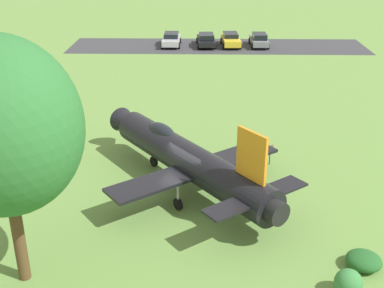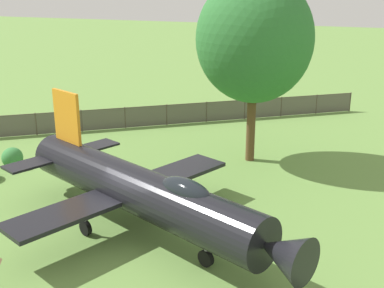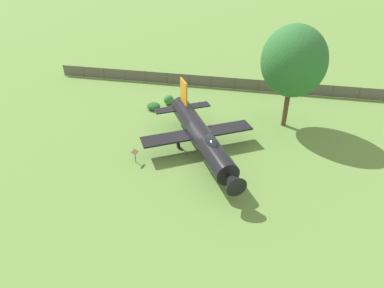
{
  "view_description": "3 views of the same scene",
  "coord_description": "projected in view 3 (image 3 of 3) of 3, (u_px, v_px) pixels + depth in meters",
  "views": [
    {
      "loc": [
        -12.23,
        19.66,
        12.91
      ],
      "look_at": [
        0.47,
        -0.95,
        2.21
      ],
      "focal_mm": 46.84,
      "sensor_mm": 36.0,
      "label": 1
    },
    {
      "loc": [
        8.3,
        -15.07,
        9.18
      ],
      "look_at": [
        0.74,
        3.78,
        2.5
      ],
      "focal_mm": 45.95,
      "sensor_mm": 36.0,
      "label": 2
    },
    {
      "loc": [
        18.17,
        -16.55,
        16.37
      ],
      "look_at": [
        0.56,
        -1.37,
        1.62
      ],
      "focal_mm": 31.66,
      "sensor_mm": 36.0,
      "label": 3
    }
  ],
  "objects": [
    {
      "name": "display_jet",
      "position": [
        202.0,
        136.0,
        28.25
      ],
      "size": [
        13.32,
        9.7,
        4.86
      ],
      "rotation": [
        0.0,
        0.0,
        5.89
      ],
      "color": "black",
      "rests_on": "ground_plane"
    },
    {
      "name": "shrub_near_fence",
      "position": [
        154.0,
        106.0,
        36.34
      ],
      "size": [
        1.46,
        1.4,
        0.68
      ],
      "color": "#235B26",
      "rests_on": "ground_plane"
    },
    {
      "name": "shade_tree",
      "position": [
        294.0,
        62.0,
        30.08
      ],
      "size": [
        5.99,
        5.55,
        9.71
      ],
      "color": "brown",
      "rests_on": "ground_plane"
    },
    {
      "name": "info_plaque",
      "position": [
        135.0,
        154.0,
        27.71
      ],
      "size": [
        0.65,
        0.72,
        1.14
      ],
      "color": "#333333",
      "rests_on": "ground_plane"
    },
    {
      "name": "perimeter_fence",
      "position": [
        212.0,
        81.0,
        41.15
      ],
      "size": [
        31.33,
        24.08,
        1.44
      ],
      "rotation": [
        0.0,
        0.0,
        10.08
      ],
      "color": "#4C4238",
      "rests_on": "ground_plane"
    },
    {
      "name": "ground_plane",
      "position": [
        200.0,
        152.0,
        29.51
      ],
      "size": [
        200.0,
        200.0,
        0.0
      ],
      "primitive_type": "plane",
      "color": "#668E42"
    },
    {
      "name": "shrub_by_tree",
      "position": [
        169.0,
        100.0,
        37.25
      ],
      "size": [
        1.06,
        1.12,
        1.07
      ],
      "color": "#387F3D",
      "rests_on": "ground_plane"
    }
  ]
}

